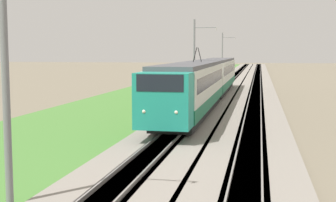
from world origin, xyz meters
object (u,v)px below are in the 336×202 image
at_px(passenger_train, 207,78).
at_px(catenary_mast_mid, 195,56).
at_px(catenary_mast_near, 7,66).
at_px(catenary_mast_far, 223,54).

distance_m(passenger_train, catenary_mast_mid, 10.50).
xyz_separation_m(catenary_mast_near, catenary_mast_far, (78.54, 0.00, 0.01)).
bearing_deg(passenger_train, catenary_mast_mid, -165.97).
distance_m(catenary_mast_near, catenary_mast_mid, 39.27).
xyz_separation_m(passenger_train, catenary_mast_mid, (10.01, 2.50, 1.91)).
bearing_deg(catenary_mast_far, passenger_train, -177.09).
relative_size(catenary_mast_near, catenary_mast_mid, 1.01).
height_order(catenary_mast_near, catenary_mast_far, catenary_mast_far).
bearing_deg(catenary_mast_near, catenary_mast_mid, -0.00).
distance_m(catenary_mast_near, catenary_mast_far, 78.54).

